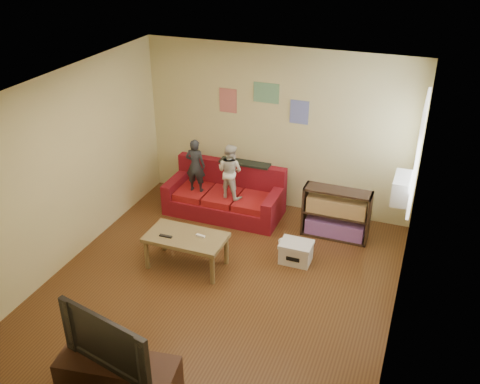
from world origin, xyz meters
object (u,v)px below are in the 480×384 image
(child_b, at_px, (230,171))
(television, at_px, (113,337))
(tv_stand, at_px, (119,378))
(bookshelf, at_px, (336,216))
(child_a, at_px, (195,166))
(sofa, at_px, (226,197))
(file_box, at_px, (296,252))
(coffee_table, at_px, (186,240))

(child_b, height_order, television, child_b)
(tv_stand, xyz_separation_m, television, (0.00, 0.00, 0.56))
(television, bearing_deg, bookshelf, 82.26)
(television, bearing_deg, child_a, 115.89)
(tv_stand, bearing_deg, bookshelf, 60.65)
(sofa, xyz_separation_m, file_box, (1.49, -0.99, -0.12))
(child_a, bearing_deg, child_b, 174.74)
(bookshelf, xyz_separation_m, tv_stand, (-1.43, -3.84, -0.13))
(file_box, bearing_deg, coffee_table, -155.35)
(file_box, xyz_separation_m, television, (-1.05, -2.97, 0.63))
(file_box, height_order, television, television)
(child_b, distance_m, file_box, 1.72)
(coffee_table, bearing_deg, child_a, 109.73)
(file_box, bearing_deg, tv_stand, -109.49)
(coffee_table, bearing_deg, child_b, 87.22)
(tv_stand, bearing_deg, child_b, 85.45)
(file_box, bearing_deg, child_b, 148.40)
(coffee_table, xyz_separation_m, tv_stand, (0.36, -2.33, -0.19))
(child_b, bearing_deg, coffee_table, 100.10)
(child_a, height_order, tv_stand, child_a)
(tv_stand, distance_m, television, 0.56)
(sofa, relative_size, tv_stand, 1.52)
(sofa, bearing_deg, child_a, -159.97)
(file_box, relative_size, tv_stand, 0.37)
(sofa, height_order, child_b, child_b)
(sofa, bearing_deg, tv_stand, -83.70)
(bookshelf, height_order, tv_stand, bookshelf)
(coffee_table, xyz_separation_m, television, (0.36, -2.33, 0.36))
(sofa, distance_m, file_box, 1.79)
(bookshelf, xyz_separation_m, file_box, (-0.38, -0.86, -0.20))
(sofa, xyz_separation_m, child_b, (0.15, -0.16, 0.57))
(television, bearing_deg, coffee_table, 111.53)
(bookshelf, distance_m, tv_stand, 4.10)
(bookshelf, bearing_deg, television, -110.45)
(sofa, height_order, television, television)
(coffee_table, relative_size, bookshelf, 1.09)
(sofa, distance_m, tv_stand, 3.99)
(sofa, height_order, file_box, sofa)
(bookshelf, bearing_deg, coffee_table, -139.84)
(sofa, bearing_deg, television, -83.70)
(child_b, xyz_separation_m, tv_stand, (0.29, -3.80, -0.61))
(sofa, height_order, coffee_table, sofa)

